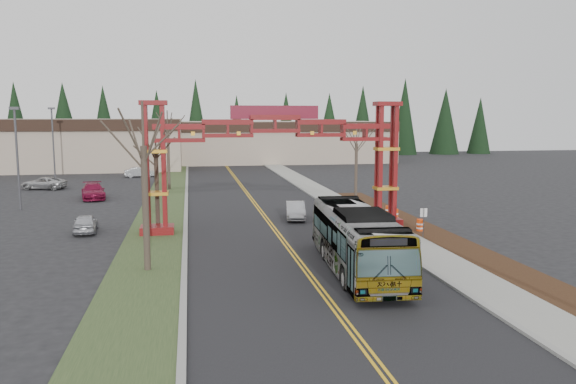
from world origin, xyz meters
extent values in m
plane|color=black|center=(0.00, 0.00, 0.00)|extent=(200.00, 200.00, 0.00)
cube|color=black|center=(0.00, 25.00, 0.01)|extent=(12.00, 110.00, 0.02)
cube|color=gold|center=(-0.12, 25.00, 0.03)|extent=(0.12, 100.00, 0.01)
cube|color=gold|center=(0.12, 25.00, 0.03)|extent=(0.12, 100.00, 0.01)
cube|color=gray|center=(6.15, 25.00, 0.07)|extent=(0.30, 110.00, 0.15)
cube|color=gray|center=(7.60, 25.00, 0.08)|extent=(2.60, 110.00, 0.14)
cube|color=black|center=(10.20, 10.00, 0.06)|extent=(2.60, 50.00, 0.12)
cube|color=#2E4422|center=(-8.00, 25.00, 0.04)|extent=(4.00, 110.00, 0.08)
cube|color=gray|center=(-6.15, 25.00, 0.07)|extent=(0.30, 110.00, 0.15)
cube|color=#640F0D|center=(-8.00, 18.00, 0.30)|extent=(2.20, 1.60, 0.60)
cube|color=#640F0D|center=(-8.55, 17.65, 4.60)|extent=(0.28, 0.28, 8.00)
cube|color=#640F0D|center=(-7.45, 17.65, 4.60)|extent=(0.28, 0.28, 8.00)
cube|color=#640F0D|center=(-8.55, 18.35, 4.60)|extent=(0.28, 0.28, 8.00)
cube|color=#640F0D|center=(-7.45, 18.35, 4.60)|extent=(0.28, 0.28, 8.00)
cube|color=orange|center=(-8.00, 18.00, 2.80)|extent=(1.60, 1.10, 0.22)
cube|color=orange|center=(-8.00, 18.00, 5.60)|extent=(1.60, 1.10, 0.22)
cube|color=#640F0D|center=(-8.00, 18.00, 8.75)|extent=(1.80, 1.20, 0.30)
cube|color=#640F0D|center=(8.00, 18.00, 0.30)|extent=(2.20, 1.60, 0.60)
cube|color=#640F0D|center=(7.45, 17.65, 4.60)|extent=(0.28, 0.28, 8.00)
cube|color=#640F0D|center=(8.55, 17.65, 4.60)|extent=(0.28, 0.28, 8.00)
cube|color=#640F0D|center=(7.45, 18.35, 4.60)|extent=(0.28, 0.28, 8.00)
cube|color=#640F0D|center=(8.55, 18.35, 4.60)|extent=(0.28, 0.28, 8.00)
cube|color=orange|center=(8.00, 18.00, 2.80)|extent=(1.60, 1.10, 0.22)
cube|color=orange|center=(8.00, 18.00, 5.60)|extent=(1.60, 1.10, 0.22)
cube|color=#640F0D|center=(8.00, 18.00, 8.75)|extent=(1.80, 1.20, 0.30)
cube|color=#640F0D|center=(0.00, 18.00, 7.50)|extent=(16.00, 0.90, 1.00)
cube|color=#640F0D|center=(0.00, 18.00, 6.60)|extent=(16.00, 0.90, 0.60)
cube|color=maroon|center=(0.00, 18.00, 8.15)|extent=(6.00, 0.25, 0.90)
cube|color=tan|center=(-30.00, 72.00, 3.75)|extent=(46.00, 22.00, 7.50)
cube|color=black|center=(-30.00, 60.90, 6.70)|extent=(46.00, 0.40, 1.60)
cube|color=tan|center=(10.00, 80.00, 3.50)|extent=(38.00, 20.00, 7.00)
cube|color=black|center=(10.00, 69.90, 6.20)|extent=(38.00, 0.40, 1.60)
cone|color=black|center=(-38.00, 92.00, 6.50)|extent=(5.60, 5.60, 13.00)
cylinder|color=#382D26|center=(-38.00, 92.00, 0.80)|extent=(0.80, 0.80, 1.60)
cone|color=black|center=(-29.50, 92.00, 6.50)|extent=(5.60, 5.60, 13.00)
cylinder|color=#382D26|center=(-29.50, 92.00, 0.80)|extent=(0.80, 0.80, 1.60)
cone|color=black|center=(-21.00, 92.00, 6.50)|extent=(5.60, 5.60, 13.00)
cylinder|color=#382D26|center=(-21.00, 92.00, 0.80)|extent=(0.80, 0.80, 1.60)
cone|color=black|center=(-12.50, 92.00, 6.50)|extent=(5.60, 5.60, 13.00)
cylinder|color=#382D26|center=(-12.50, 92.00, 0.80)|extent=(0.80, 0.80, 1.60)
cone|color=black|center=(-4.00, 92.00, 6.50)|extent=(5.60, 5.60, 13.00)
cylinder|color=#382D26|center=(-4.00, 92.00, 0.80)|extent=(0.80, 0.80, 1.60)
cone|color=black|center=(4.50, 92.00, 6.50)|extent=(5.60, 5.60, 13.00)
cylinder|color=#382D26|center=(4.50, 92.00, 0.80)|extent=(0.80, 0.80, 1.60)
cone|color=black|center=(13.00, 92.00, 6.50)|extent=(5.60, 5.60, 13.00)
cylinder|color=#382D26|center=(13.00, 92.00, 0.80)|extent=(0.80, 0.80, 1.60)
cone|color=black|center=(21.50, 92.00, 6.50)|extent=(5.60, 5.60, 13.00)
cylinder|color=#382D26|center=(21.50, 92.00, 0.80)|extent=(0.80, 0.80, 1.60)
cone|color=black|center=(30.00, 92.00, 6.50)|extent=(5.60, 5.60, 13.00)
cylinder|color=#382D26|center=(30.00, 92.00, 0.80)|extent=(0.80, 0.80, 1.60)
cone|color=black|center=(38.50, 92.00, 6.50)|extent=(5.60, 5.60, 13.00)
cylinder|color=#382D26|center=(38.50, 92.00, 0.80)|extent=(0.80, 0.80, 1.60)
cone|color=black|center=(47.00, 92.00, 6.50)|extent=(5.60, 5.60, 13.00)
cylinder|color=#382D26|center=(47.00, 92.00, 0.80)|extent=(0.80, 0.80, 1.60)
cone|color=black|center=(55.50, 92.00, 6.50)|extent=(5.60, 5.60, 13.00)
cylinder|color=#382D26|center=(55.50, 92.00, 0.80)|extent=(0.80, 0.80, 1.60)
imported|color=#A9ACB0|center=(2.56, 7.04, 1.65)|extent=(3.53, 11.97, 3.29)
imported|color=#A5A8AD|center=(2.21, 22.00, 0.67)|extent=(1.97, 4.20, 1.33)
imported|color=#B3B5BB|center=(-12.87, 19.55, 0.64)|extent=(1.88, 3.89, 1.28)
imported|color=maroon|center=(-14.97, 35.94, 0.74)|extent=(3.03, 5.43, 1.49)
imported|color=#ACAFB4|center=(-12.24, 55.42, 0.64)|extent=(4.08, 1.97, 1.29)
imported|color=silver|center=(-21.52, 44.40, 0.66)|extent=(5.19, 3.39, 1.33)
cylinder|color=#382D26|center=(-8.00, 8.86, 3.21)|extent=(0.34, 0.34, 6.41)
cylinder|color=#382D26|center=(-8.00, 8.86, 7.46)|extent=(0.13, 0.13, 2.31)
cylinder|color=#382D26|center=(-8.00, 19.01, 2.69)|extent=(0.30, 0.30, 5.39)
cylinder|color=#382D26|center=(-8.00, 19.01, 6.32)|extent=(0.11, 0.11, 2.06)
cylinder|color=#382D26|center=(-8.00, 41.56, 3.22)|extent=(0.32, 0.32, 6.43)
cylinder|color=#382D26|center=(-8.00, 41.56, 7.43)|extent=(0.12, 0.12, 2.19)
cylinder|color=#382D26|center=(10.00, 31.83, 2.66)|extent=(0.29, 0.29, 5.32)
cylinder|color=#382D26|center=(10.00, 31.83, 6.22)|extent=(0.11, 0.11, 1.99)
cylinder|color=#3F3F44|center=(-20.01, 30.32, 4.23)|extent=(0.19, 0.19, 8.45)
cube|color=#3F3F44|center=(-20.01, 30.32, 8.55)|extent=(0.75, 0.38, 0.23)
cylinder|color=#3F3F44|center=(-22.62, 54.81, 4.39)|extent=(0.20, 0.20, 8.79)
cube|color=#3F3F44|center=(-22.62, 54.81, 8.88)|extent=(0.78, 0.39, 0.24)
cylinder|color=#3F3F44|center=(8.92, 13.36, 1.02)|extent=(0.06, 0.06, 2.05)
cube|color=white|center=(8.92, 13.36, 1.77)|extent=(0.47, 0.05, 0.56)
cylinder|color=#E83F0C|center=(9.65, 15.57, 0.46)|extent=(0.48, 0.48, 0.92)
cylinder|color=white|center=(9.65, 15.57, 0.60)|extent=(0.50, 0.50, 0.11)
cylinder|color=white|center=(9.65, 15.57, 0.32)|extent=(0.50, 0.50, 0.11)
cylinder|color=#E83F0C|center=(9.30, 19.47, 0.50)|extent=(0.52, 0.52, 1.00)
cylinder|color=white|center=(9.30, 19.47, 0.65)|extent=(0.54, 0.54, 0.12)
cylinder|color=white|center=(9.30, 19.47, 0.35)|extent=(0.54, 0.54, 0.12)
cylinder|color=#E83F0C|center=(9.57, 21.51, 0.45)|extent=(0.47, 0.47, 0.91)
cylinder|color=white|center=(9.57, 21.51, 0.59)|extent=(0.49, 0.49, 0.11)
cylinder|color=white|center=(9.57, 21.51, 0.32)|extent=(0.49, 0.49, 0.11)
camera|label=1|loc=(-5.74, -19.93, 7.85)|focal=35.00mm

